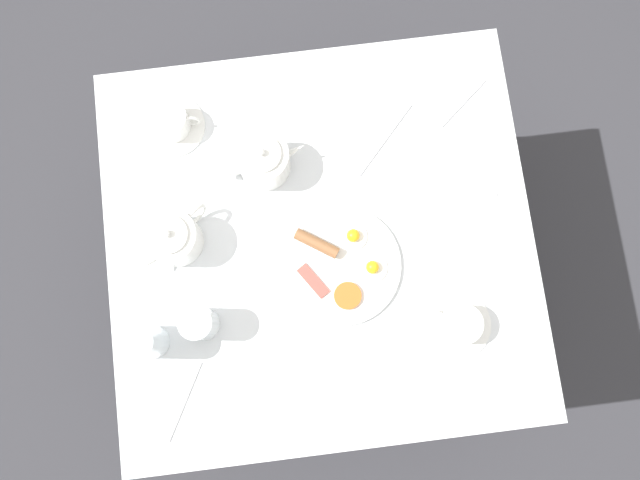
% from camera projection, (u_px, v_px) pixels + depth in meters
% --- Properties ---
extents(ground_plane, '(8.00, 8.00, 0.00)m').
position_uv_depth(ground_plane, '(320.00, 274.00, 2.17)').
color(ground_plane, '#333338').
extents(table, '(1.00, 0.95, 0.72)m').
position_uv_depth(table, '(320.00, 246.00, 1.53)').
color(table, silver).
rests_on(table, ground_plane).
extents(breakfast_plate, '(0.28, 0.28, 0.04)m').
position_uv_depth(breakfast_plate, '(341.00, 264.00, 1.44)').
color(breakfast_plate, white).
rests_on(breakfast_plate, table).
extents(teapot_near, '(0.21, 0.12, 0.12)m').
position_uv_depth(teapot_near, '(263.00, 160.00, 1.44)').
color(teapot_near, white).
rests_on(teapot_near, table).
extents(teapot_far, '(0.17, 0.15, 0.12)m').
position_uv_depth(teapot_far, '(174.00, 238.00, 1.41)').
color(teapot_far, white).
rests_on(teapot_far, table).
extents(teacup_with_saucer_left, '(0.15, 0.15, 0.07)m').
position_uv_depth(teacup_with_saucer_left, '(171.00, 123.00, 1.48)').
color(teacup_with_saucer_left, white).
rests_on(teacup_with_saucer_left, table).
extents(teacup_with_saucer_right, '(0.15, 0.15, 0.07)m').
position_uv_depth(teacup_with_saucer_right, '(459.00, 324.00, 1.40)').
color(teacup_with_saucer_right, white).
rests_on(teacup_with_saucer_right, table).
extents(water_glass_tall, '(0.07, 0.07, 0.11)m').
position_uv_depth(water_glass_tall, '(199.00, 324.00, 1.37)').
color(water_glass_tall, white).
rests_on(water_glass_tall, table).
extents(water_glass_short, '(0.07, 0.07, 0.15)m').
position_uv_depth(water_glass_short, '(145.00, 342.00, 1.35)').
color(water_glass_short, white).
rests_on(water_glass_short, table).
extents(fork_by_plate, '(0.16, 0.08, 0.00)m').
position_uv_depth(fork_by_plate, '(462.00, 184.00, 1.48)').
color(fork_by_plate, silver).
rests_on(fork_by_plate, table).
extents(knife_by_plate, '(0.16, 0.17, 0.00)m').
position_uv_depth(knife_by_plate, '(384.00, 138.00, 1.50)').
color(knife_by_plate, silver).
rests_on(knife_by_plate, table).
extents(spoon_for_tea, '(0.13, 0.11, 0.00)m').
position_uv_depth(spoon_for_tea, '(462.00, 102.00, 1.51)').
color(spoon_for_tea, silver).
rests_on(spoon_for_tea, table).
extents(fork_spare, '(0.10, 0.17, 0.00)m').
position_uv_depth(fork_spare, '(183.00, 401.00, 1.40)').
color(fork_spare, silver).
rests_on(fork_spare, table).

